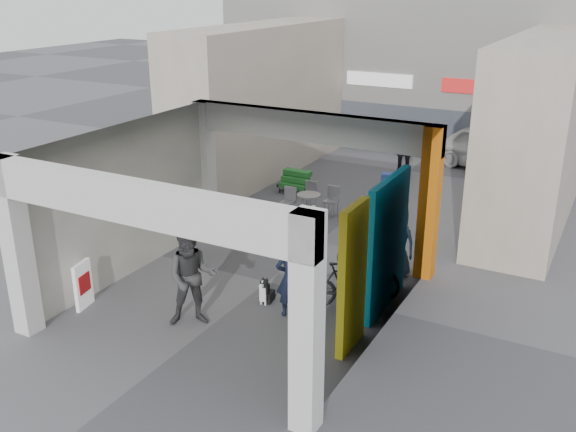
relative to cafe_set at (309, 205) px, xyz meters
The scene contains 21 objects.
ground 4.52m from the cafe_set, 75.57° to the right, with size 90.00×90.00×0.00m, color #5A595E.
arcade_canopy 5.80m from the cafe_set, 72.22° to the right, with size 6.40×6.45×6.40m.
far_building 10.37m from the cafe_set, 83.35° to the left, with size 18.00×4.08×8.00m.
plaza_bldg_left 5.11m from the cafe_set, 137.12° to the left, with size 2.00×9.00×5.00m, color beige.
plaza_bldg_right 6.80m from the cafe_set, 29.15° to the left, with size 2.00×9.00×5.00m, color beige.
bollard_left 2.15m from the cafe_set, 100.53° to the right, with size 0.09×0.09×0.83m, color #999BA1.
bollard_center 2.08m from the cafe_set, 60.56° to the right, with size 0.09×0.09×0.98m, color #999BA1.
bollard_right 3.42m from the cafe_set, 37.11° to the right, with size 0.09×0.09×0.92m, color #999BA1.
advert_board_near 7.34m from the cafe_set, 102.77° to the right, with size 0.20×0.55×1.00m.
advert_board_far 3.26m from the cafe_set, 119.92° to the right, with size 0.19×0.56×1.00m.
cafe_set is the anchor object (origin of this frame).
produce_stand 2.02m from the cafe_set, 129.02° to the left, with size 1.08×0.59×0.71m.
crate_stack 3.45m from the cafe_set, 69.08° to the left, with size 0.52×0.44×0.56m.
border_collie 5.45m from the cafe_set, 73.05° to the right, with size 0.22×0.44×0.60m.
man_with_dog 5.91m from the cafe_set, 67.08° to the right, with size 0.60×0.39×1.65m, color black.
man_back_turned 6.71m from the cafe_set, 83.39° to the right, with size 0.97×0.76×2.01m, color #3A3A3D.
man_elderly 4.46m from the cafe_set, 36.60° to the right, with size 0.82×0.53×1.67m, color #5370A2.
man_crates 4.97m from the cafe_set, 75.84° to the left, with size 1.16×0.48×1.98m, color black.
bicycle_front 4.72m from the cafe_set, 47.77° to the right, with size 0.70×2.00×1.05m, color black.
bicycle_rear 5.57m from the cafe_set, 55.66° to the right, with size 0.48×1.69×1.01m, color black.
white_van 8.05m from the cafe_set, 62.60° to the left, with size 1.80×4.48×1.53m, color silver.
Camera 1 is at (6.58, -11.21, 6.44)m, focal length 40.00 mm.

